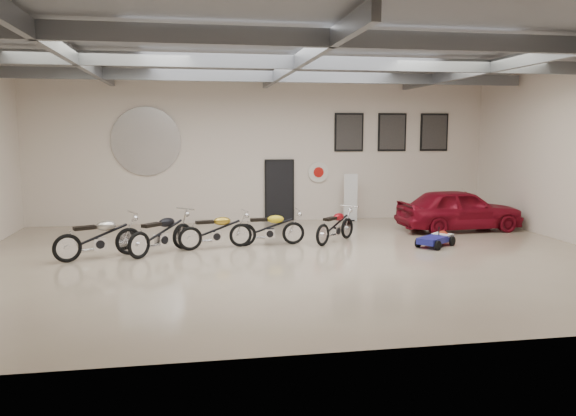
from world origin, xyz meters
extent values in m
cube|color=tan|center=(0.00, 0.00, 0.00)|extent=(16.00, 12.00, 0.01)
cube|color=gray|center=(0.00, 0.00, 5.00)|extent=(16.00, 12.00, 0.01)
cube|color=beige|center=(0.00, 6.00, 2.50)|extent=(16.00, 0.02, 5.00)
cube|color=black|center=(0.50, 5.95, 1.05)|extent=(0.92, 0.08, 2.10)
imported|color=maroon|center=(5.84, 3.06, 0.67)|extent=(1.77, 4.01, 1.34)
camera|label=1|loc=(-2.49, -13.41, 3.12)|focal=35.00mm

